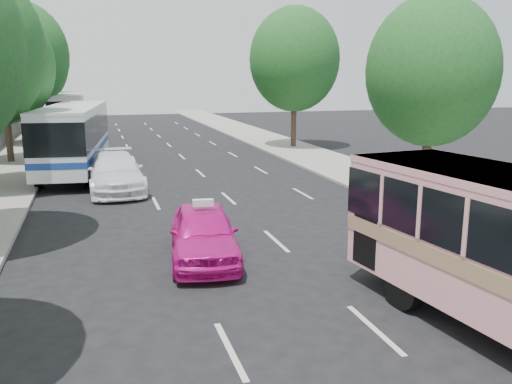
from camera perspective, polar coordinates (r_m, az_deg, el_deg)
name	(u,v)px	position (r m, az deg, el deg)	size (l,w,h in m)	color
ground	(291,296)	(12.40, 3.69, -10.86)	(120.00, 120.00, 0.00)	black
sidewalk_left	(8,168)	(31.38, -24.63, 2.31)	(4.00, 90.00, 0.15)	#9E998E
sidewalk_right	(308,155)	(33.48, 5.54, 3.89)	(4.00, 90.00, 0.12)	#9E998E
tree_left_d	(3,61)	(32.95, -25.09, 12.42)	(5.52, 5.52, 8.60)	#38281E
tree_left_e	(22,52)	(40.90, -23.45, 13.41)	(6.30, 6.30, 9.82)	#38281E
tree_left_f	(31,61)	(48.86, -22.58, 12.61)	(5.88, 5.88, 9.16)	#38281E
tree_right_near	(435,66)	(22.59, 18.31, 12.48)	(5.10, 5.10, 7.95)	#38281E
tree_right_far	(296,56)	(37.04, 4.23, 14.11)	(6.00, 6.00, 9.35)	#38281E
pink_taxi	(204,233)	(14.53, -5.54, -4.31)	(1.74, 4.33, 1.48)	#DA128E
white_pickup	(115,172)	(23.86, -14.60, 2.00)	(2.23, 5.50, 1.60)	white
tour_coach_front	(74,133)	(28.91, -18.61, 5.94)	(3.58, 11.45, 3.37)	silver
tour_coach_rear	(63,111)	(45.82, -19.63, 8.04)	(3.41, 11.85, 3.50)	silver
taxi_roof_sign	(203,203)	(14.32, -5.61, -1.13)	(0.55, 0.18, 0.18)	silver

